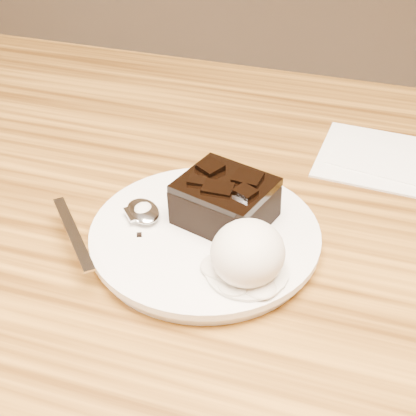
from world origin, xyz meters
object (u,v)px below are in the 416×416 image
(spoon, at_px, (143,212))
(napkin, at_px, (377,157))
(plate, at_px, (205,238))
(ice_cream_scoop, at_px, (248,253))
(brownie, at_px, (225,204))
(dining_table, at_px, (192,415))

(spoon, xyz_separation_m, napkin, (0.22, 0.22, -0.02))
(spoon, height_order, napkin, spoon)
(napkin, bearing_deg, plate, -124.46)
(spoon, bearing_deg, ice_cream_scoop, -64.22)
(ice_cream_scoop, height_order, napkin, ice_cream_scoop)
(spoon, distance_m, napkin, 0.31)
(ice_cream_scoop, distance_m, napkin, 0.29)
(spoon, bearing_deg, plate, -44.29)
(brownie, bearing_deg, plate, -121.36)
(ice_cream_scoop, bearing_deg, dining_table, 134.28)
(spoon, bearing_deg, napkin, 2.64)
(ice_cream_scoop, bearing_deg, napkin, 70.30)
(napkin, bearing_deg, ice_cream_scoop, -109.70)
(plate, relative_size, spoon, 1.27)
(dining_table, bearing_deg, plate, -52.38)
(plate, distance_m, napkin, 0.27)
(plate, distance_m, brownie, 0.04)
(dining_table, relative_size, spoon, 6.58)
(dining_table, xyz_separation_m, napkin, (0.19, 0.17, 0.38))
(dining_table, distance_m, napkin, 0.46)
(plate, bearing_deg, napkin, 55.54)
(ice_cream_scoop, xyz_separation_m, napkin, (0.10, 0.27, -0.04))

